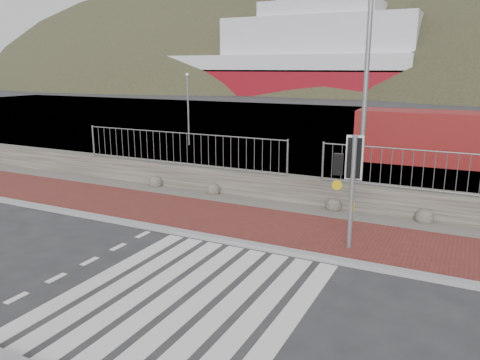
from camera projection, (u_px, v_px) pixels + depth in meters
The scene contains 14 objects.
ground at pixel (186, 298), 9.25m from camera, with size 220.00×220.00×0.00m, color #28282B.
sidewalk_far at pixel (273, 228), 13.16m from camera, with size 40.00×3.00×0.08m, color brown.
kerb_far at pixel (250, 245), 11.85m from camera, with size 40.00×0.25×0.12m, color gray.
zebra_crossing at pixel (186, 297), 9.24m from camera, with size 4.62×5.60×0.01m.
gravel_strip at pixel (297, 209), 14.90m from camera, with size 40.00×1.50×0.06m, color #59544C.
stone_wall at pixel (305, 191), 15.50m from camera, with size 40.00×0.60×0.90m, color #454138.
railing at pixel (305, 151), 15.05m from camera, with size 18.07×0.07×1.22m.
quay at pixel (397, 131), 33.56m from camera, with size 120.00×40.00×0.50m, color #4C4C4F.
water at pixel (435, 100), 64.05m from camera, with size 220.00×50.00×0.05m, color #3F4C54.
ferry at pixel (281, 61), 77.76m from camera, with size 50.00×16.00×20.00m.
hills_backdrop at pixel (472, 216), 88.36m from camera, with size 254.00×90.00×100.00m.
traffic_signal_far at pixel (352, 168), 11.16m from camera, with size 0.71×0.31×2.89m.
streetlight at pixel (373, 50), 14.38m from camera, with size 1.87×0.28×8.80m.
shipping_container at pixel (420, 137), 22.25m from camera, with size 5.84×2.43×2.43m, color maroon.
Camera 1 is at (4.69, -7.09, 4.44)m, focal length 35.00 mm.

